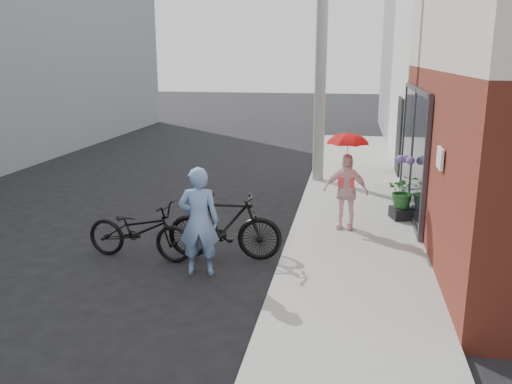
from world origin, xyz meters
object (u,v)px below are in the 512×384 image
(utility_pole, at_px, (321,44))
(officer, at_px, (199,221))
(kimono_woman, at_px, (346,191))
(planter, at_px, (402,213))
(bike_right, at_px, (225,226))
(bike_left, at_px, (140,230))

(utility_pole, xyz_separation_m, officer, (-1.38, -6.24, -2.67))
(kimono_woman, relative_size, planter, 3.34)
(bike_right, relative_size, planter, 4.47)
(utility_pole, height_order, bike_right, utility_pole)
(planter, bearing_deg, kimono_woman, -144.53)
(utility_pole, relative_size, kimono_woman, 5.02)
(officer, relative_size, planter, 3.98)
(bike_left, relative_size, planter, 4.39)
(planter, bearing_deg, utility_pole, 120.39)
(bike_right, bearing_deg, officer, 157.65)
(utility_pole, xyz_separation_m, bike_right, (-1.15, -5.56, -2.94))
(planter, bearing_deg, officer, -136.48)
(officer, relative_size, kimono_woman, 1.19)
(planter, bearing_deg, bike_right, -141.38)
(bike_right, distance_m, kimono_woman, 2.50)
(utility_pole, distance_m, bike_left, 7.00)
(officer, distance_m, planter, 4.50)
(utility_pole, distance_m, bike_right, 6.40)
(bike_left, relative_size, kimono_woman, 1.31)
(bike_left, xyz_separation_m, planter, (4.37, 2.63, -0.25))
(bike_left, xyz_separation_m, bike_right, (1.36, 0.23, 0.08))
(utility_pole, xyz_separation_m, kimono_woman, (0.75, -3.95, -2.68))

